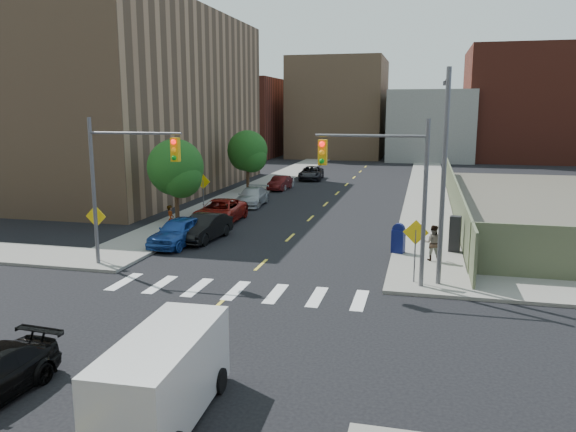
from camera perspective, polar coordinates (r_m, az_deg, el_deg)
The scene contains 29 objects.
ground at distance 19.94m, azimuth -9.38°, elevation -11.01°, with size 160.00×160.00×0.00m, color black.
sidewalk_nw at distance 60.85m, azimuth -0.84°, elevation 3.94°, with size 3.50×73.00×0.15m, color gray.
sidewalk_ne at distance 58.93m, azimuth 13.93°, elevation 3.39°, with size 3.50×73.00×0.15m, color gray.
fence_north at distance 45.44m, azimuth 16.33°, elevation 2.65°, with size 0.12×44.00×2.50m, color #565E42.
building_nw at distance 55.44m, azimuth -18.71°, elevation 10.92°, with size 22.00×30.00×16.00m, color #8C6B4C.
bg_bldg_west at distance 91.83m, azimuth -5.07°, elevation 9.92°, with size 14.00×18.00×12.00m, color #592319.
bg_bldg_midwest at distance 89.99m, azimuth 5.21°, elevation 10.86°, with size 14.00×16.00×15.00m, color #8C6B4C.
bg_bldg_center at distance 87.01m, azimuth 14.25°, elevation 8.93°, with size 12.00×16.00×10.00m, color gray.
bg_bldg_east at distance 90.17m, azimuth 23.40°, elevation 10.35°, with size 18.00×18.00×16.00m, color #592319.
signal_nw at distance 26.75m, azimuth -16.52°, elevation 4.29°, with size 4.59×0.30×7.00m.
signal_ne at distance 23.20m, azimuth 10.06°, elevation 3.63°, with size 4.59×0.30×7.00m.
streetlight_ne at distance 23.99m, azimuth 15.57°, elevation 5.29°, with size 0.25×3.70×9.00m.
warn_sign_nw at distance 28.49m, azimuth -18.90°, elevation -0.64°, with size 1.06×0.06×2.83m.
warn_sign_ne at distance 24.08m, azimuth 12.83°, elevation -2.34°, with size 1.06×0.06×2.83m.
warn_sign_midwest at distance 40.35m, azimuth -8.61°, elevation 3.05°, with size 1.06×0.06×2.83m.
tree_west_near at distance 36.66m, azimuth -11.31°, elevation 4.52°, with size 3.66×3.64×5.52m.
tree_west_far at distance 50.59m, azimuth -4.13°, elevation 6.38°, with size 3.66×3.64×5.52m.
parked_car_blue at distance 31.27m, azimuth -11.01°, elevation -1.55°, with size 1.83×4.54×1.55m, color #1A4293.
parked_car_black at distance 32.22m, azimuth -8.52°, elevation -1.17°, with size 1.56×4.49×1.48m, color black.
parked_car_red at distance 37.08m, azimuth -6.93°, elevation 0.47°, with size 2.51×5.45×1.51m, color maroon.
parked_car_silver at distance 43.50m, azimuth -3.68°, elevation 1.97°, with size 1.93×4.75×1.38m, color #979A9E.
parked_car_white at distance 52.78m, azimuth -0.59°, elevation 3.49°, with size 1.51×3.75×1.28m, color silver.
parked_car_maroon at distance 51.99m, azimuth -0.81°, elevation 3.38°, with size 1.34×3.85×1.27m, color #430D0D.
parked_car_grey at distance 59.60m, azimuth 2.37°, elevation 4.38°, with size 2.30×5.00×1.39m, color black.
cargo_van at distance 14.31m, azimuth -12.26°, elevation -15.34°, with size 2.08×4.70×2.12m.
mailbox at distance 29.12m, azimuth 11.15°, elevation -2.25°, with size 0.72×0.61×1.52m.
payphone at distance 29.99m, azimuth 16.60°, elevation -1.75°, with size 0.55×0.45×1.85m, color black.
pedestrian_west at distance 33.59m, azimuth -11.83°, elevation -0.35°, with size 0.62×0.40×1.69m, color gray.
pedestrian_east at distance 27.94m, azimuth 14.51°, elevation -2.66°, with size 0.85×0.66×1.74m, color gray.
Camera 1 is at (7.42, -16.98, 7.36)m, focal length 35.00 mm.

